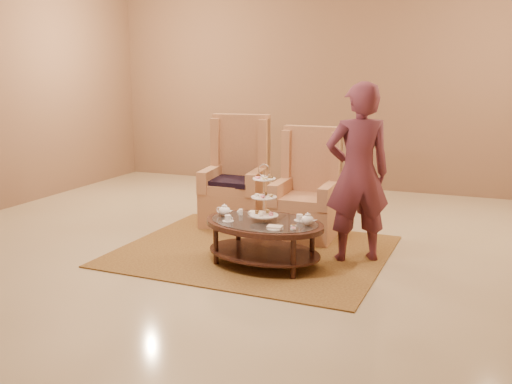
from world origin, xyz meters
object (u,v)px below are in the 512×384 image
at_px(armchair_right, 307,200).
at_px(person, 358,174).
at_px(tea_table, 264,229).
at_px(armchair_left, 237,187).

height_order(armchair_right, person, person).
distance_m(tea_table, armchair_right, 1.17).
bearing_deg(person, armchair_right, -71.68).
distance_m(tea_table, person, 1.09).
bearing_deg(armchair_right, person, -44.27).
bearing_deg(armchair_right, armchair_left, 164.66).
height_order(tea_table, armchair_left, armchair_left).
xyz_separation_m(tea_table, armchair_left, (-0.91, 1.42, 0.09)).
distance_m(armchair_left, armchair_right, 1.04).
bearing_deg(armchair_left, armchair_right, -20.98).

